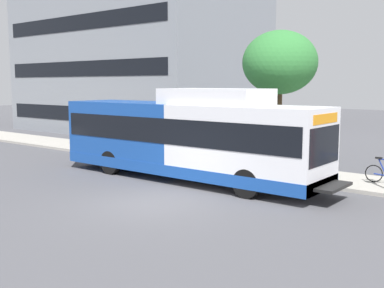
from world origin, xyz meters
name	(u,v)px	position (x,y,z in m)	size (l,w,h in m)	color
ground_plane	(15,174)	(0.00, 8.00, 0.00)	(120.00, 120.00, 0.00)	#4C4C51
sidewalk_curb	(160,157)	(7.00, 6.00, 0.07)	(3.00, 56.00, 0.14)	#A8A399
transit_bus	(187,137)	(3.66, 1.49, 1.70)	(2.58, 12.25, 3.65)	white
street_tree_near_stop	(280,63)	(7.65, -0.43, 4.71)	(3.22, 3.22, 5.97)	#4C3823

